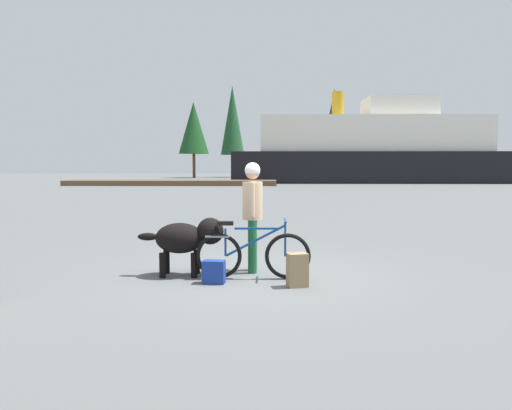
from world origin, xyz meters
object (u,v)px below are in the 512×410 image
dog (187,238)px  ferry_boat (371,151)px  bicycle (252,254)px  handbag_pannier (214,272)px  backpack (297,270)px  person_cyclist (253,206)px

dog → ferry_boat: size_ratio=0.05×
bicycle → handbag_pannier: bearing=-151.0°
bicycle → handbag_pannier: bicycle is taller
dog → ferry_boat: ferry_boat is taller
bicycle → backpack: bearing=-36.0°
bicycle → person_cyclist: person_cyclist is taller
dog → ferry_boat: bearing=74.3°
person_cyclist → backpack: (0.66, -0.97, -0.83)m
person_cyclist → dog: 1.16m
person_cyclist → backpack: person_cyclist is taller
bicycle → ferry_boat: bearing=75.7°
backpack → ferry_boat: bearing=76.8°
dog → ferry_boat: (11.04, 39.15, 2.32)m
bicycle → ferry_boat: (10.01, 39.34, 2.54)m
person_cyclist → backpack: size_ratio=3.67×
person_cyclist → handbag_pannier: size_ratio=5.22×
ferry_boat → person_cyclist: bearing=-104.5°
person_cyclist → bicycle: bearing=-88.8°
person_cyclist → ferry_boat: size_ratio=0.07×
bicycle → dog: (-1.02, 0.19, 0.22)m
bicycle → ferry_boat: 40.68m
person_cyclist → dog: size_ratio=1.31×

